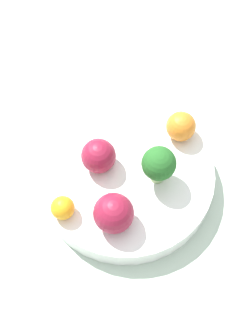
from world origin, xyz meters
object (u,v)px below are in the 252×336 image
at_px(apple_green, 99,156).
at_px(orange_back, 63,208).
at_px(bowl, 126,177).
at_px(orange_front, 181,126).
at_px(broccoli, 159,164).
at_px(apple_red, 114,213).

height_order(apple_green, orange_back, apple_green).
bearing_deg(bowl, orange_front, -69.60).
bearing_deg(broccoli, bowl, 59.28).
relative_size(bowl, apple_green, 5.18).
bearing_deg(broccoli, orange_front, -43.60).
bearing_deg(broccoli, apple_red, 119.95).
bearing_deg(apple_red, apple_green, -3.04).
bearing_deg(bowl, apple_red, 150.59).
relative_size(bowl, orange_front, 5.85).
height_order(apple_green, orange_front, apple_green).
bearing_deg(broccoli, orange_back, 95.09).
bearing_deg(apple_green, orange_back, 130.85).
bearing_deg(orange_back, apple_green, -49.15).
height_order(broccoli, apple_green, broccoli).
bearing_deg(apple_red, broccoli, -60.05).
relative_size(apple_red, orange_back, 1.67).
distance_m(bowl, apple_green, 0.06).
bearing_deg(apple_red, orange_front, -52.24).
height_order(bowl, apple_red, apple_red).
relative_size(bowl, broccoli, 3.83).
relative_size(apple_green, orange_back, 1.51).
bearing_deg(apple_green, broccoli, -122.02).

